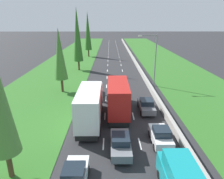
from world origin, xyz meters
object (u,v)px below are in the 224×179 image
(white_sedan_left_lane, at_px, (93,91))
(poplar_tree_second, at_px, (60,54))
(street_light_mast, at_px, (154,57))
(grey_sedan_centre_lane, at_px, (121,143))
(red_box_truck_centre_lane, at_px, (118,96))
(teal_van_right_lane, at_px, (179,179))
(poplar_tree_third, at_px, (77,35))
(grey_sedan_right_lane, at_px, (146,105))
(white_hatchback_left_lane, at_px, (75,176))
(white_box_truck_left_lane, at_px, (90,105))
(poplar_tree_fourth, at_px, (88,31))
(white_hatchback_right_lane, at_px, (161,136))

(white_sedan_left_lane, xyz_separation_m, poplar_tree_second, (-5.22, 1.84, 5.35))
(poplar_tree_second, xyz_separation_m, street_light_mast, (15.31, 2.99, -0.93))
(grey_sedan_centre_lane, xyz_separation_m, red_box_truck_centre_lane, (0.03, 8.25, 1.37))
(teal_van_right_lane, bearing_deg, poplar_tree_third, 107.92)
(white_sedan_left_lane, distance_m, grey_sedan_right_lane, 9.34)
(white_sedan_left_lane, bearing_deg, red_box_truck_centre_lane, -60.11)
(white_hatchback_left_lane, xyz_separation_m, teal_van_right_lane, (7.06, -0.94, 0.56))
(white_hatchback_left_lane, relative_size, street_light_mast, 0.43)
(teal_van_right_lane, distance_m, poplar_tree_second, 25.13)
(poplar_tree_third, bearing_deg, grey_sedan_centre_lane, -75.42)
(white_box_truck_left_lane, xyz_separation_m, grey_sedan_right_lane, (6.92, 3.05, -1.37))
(grey_sedan_centre_lane, distance_m, grey_sedan_right_lane, 9.43)
(poplar_tree_fourth, xyz_separation_m, street_light_mast, (14.36, -31.07, -2.70))
(white_hatchback_right_lane, bearing_deg, white_hatchback_left_lane, -144.11)
(grey_sedan_centre_lane, distance_m, white_sedan_left_lane, 14.92)
(white_hatchback_right_lane, height_order, poplar_tree_second, poplar_tree_second)
(grey_sedan_right_lane, bearing_deg, street_light_mast, 75.31)
(teal_van_right_lane, relative_size, poplar_tree_second, 0.48)
(grey_sedan_centre_lane, bearing_deg, white_hatchback_left_lane, -130.22)
(white_hatchback_right_lane, xyz_separation_m, grey_sedan_right_lane, (-0.15, 7.42, -0.02))
(poplar_tree_second, bearing_deg, red_box_truck_centre_lane, -42.53)
(white_box_truck_left_lane, bearing_deg, white_hatchback_left_lane, -91.52)
(white_hatchback_right_lane, distance_m, poplar_tree_third, 33.61)
(teal_van_right_lane, xyz_separation_m, white_box_truck_left_lane, (-6.81, 10.61, 0.78))
(white_hatchback_left_lane, relative_size, white_hatchback_right_lane, 1.00)
(teal_van_right_lane, relative_size, street_light_mast, 0.54)
(white_hatchback_left_lane, relative_size, poplar_tree_second, 0.38)
(white_hatchback_right_lane, bearing_deg, poplar_tree_third, 111.70)
(white_hatchback_left_lane, height_order, poplar_tree_second, poplar_tree_second)
(red_box_truck_centre_lane, bearing_deg, poplar_tree_second, 137.47)
(white_hatchback_left_lane, distance_m, white_sedan_left_lane, 18.55)
(teal_van_right_lane, xyz_separation_m, white_sedan_left_lane, (-7.18, 19.49, -0.59))
(white_hatchback_left_lane, relative_size, red_box_truck_centre_lane, 0.41)
(teal_van_right_lane, relative_size, white_box_truck_left_lane, 0.52)
(white_hatchback_left_lane, bearing_deg, poplar_tree_fourth, 94.61)
(teal_van_right_lane, distance_m, white_box_truck_left_lane, 12.63)
(poplar_tree_second, bearing_deg, poplar_tree_fourth, 88.40)
(teal_van_right_lane, height_order, white_sedan_left_lane, teal_van_right_lane)
(white_box_truck_left_lane, bearing_deg, poplar_tree_fourth, 95.92)
(teal_van_right_lane, distance_m, white_sedan_left_lane, 20.78)
(white_hatchback_left_lane, xyz_separation_m, poplar_tree_fourth, (-4.39, 54.46, 7.10))
(white_hatchback_left_lane, relative_size, teal_van_right_lane, 0.80)
(white_sedan_left_lane, distance_m, poplar_tree_third, 19.29)
(teal_van_right_lane, xyz_separation_m, street_light_mast, (2.91, 24.33, 3.83))
(poplar_tree_fourth, bearing_deg, white_sedan_left_lane, -83.21)
(teal_van_right_lane, bearing_deg, white_hatchback_right_lane, 87.60)
(teal_van_right_lane, height_order, poplar_tree_second, poplar_tree_second)
(white_hatchback_left_lane, distance_m, white_hatchback_right_lane, 9.04)
(white_hatchback_right_lane, distance_m, poplar_tree_fourth, 51.03)
(white_box_truck_left_lane, bearing_deg, street_light_mast, 54.69)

